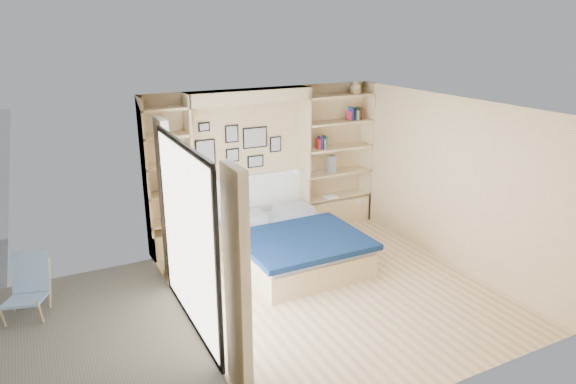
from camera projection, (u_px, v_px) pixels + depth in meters
name	position (u px, v px, depth m)	size (l,w,h in m)	color
ground	(332.00, 288.00, 7.07)	(4.50, 4.50, 0.00)	#DFBC81
room_shell	(260.00, 188.00, 7.85)	(4.50, 4.50, 4.50)	#D7B57C
bed	(291.00, 244.00, 7.79)	(1.77, 2.33, 1.07)	#D3B281
photo_gallery	(238.00, 145.00, 8.25)	(1.48, 0.02, 0.82)	black
reading_lamps	(253.00, 177.00, 8.28)	(1.92, 0.12, 0.15)	silver
shelf_decor	(324.00, 133.00, 8.75)	(3.53, 0.23, 2.03)	#A51E1E
deck	(47.00, 363.00, 5.51)	(3.20, 4.00, 0.05)	#766B57
deck_chair	(28.00, 287.00, 6.36)	(0.64, 0.84, 0.75)	tan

